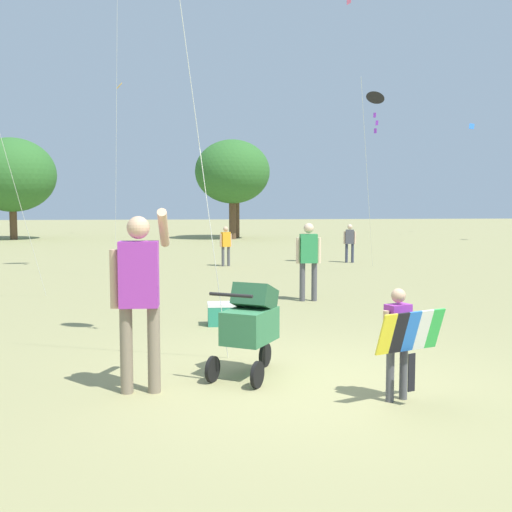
{
  "coord_description": "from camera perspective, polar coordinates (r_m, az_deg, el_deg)",
  "views": [
    {
      "loc": [
        -1.16,
        -6.42,
        1.91
      ],
      "look_at": [
        -0.46,
        0.58,
        1.3
      ],
      "focal_mm": 44.1,
      "sensor_mm": 36.0,
      "label": 1
    }
  ],
  "objects": [
    {
      "name": "stroller",
      "position": [
        6.91,
        -0.49,
        -5.92
      ],
      "size": [
        0.85,
        1.09,
        1.03
      ],
      "color": "black",
      "rests_on": "ground"
    },
    {
      "name": "ground_plane",
      "position": [
        6.8,
        4.43,
        -11.38
      ],
      "size": [
        120.0,
        120.0,
        0.0
      ],
      "primitive_type": "plane",
      "color": "#938E5B"
    },
    {
      "name": "person_kid_running",
      "position": [
        19.8,
        8.49,
        1.44
      ],
      "size": [
        0.38,
        0.22,
        1.2
      ],
      "color": "#33384C",
      "rests_on": "ground"
    },
    {
      "name": "distant_kites_cluster",
      "position": [
        30.98,
        -0.01,
        22.1
      ],
      "size": [
        30.83,
        14.93,
        10.28
      ],
      "color": "yellow"
    },
    {
      "name": "kite_blue_high",
      "position": [
        18.83,
        10.76,
        13.7
      ],
      "size": [
        1.75,
        3.95,
        5.06
      ],
      "color": "black",
      "rests_on": "ground"
    },
    {
      "name": "cooler_box",
      "position": [
        9.77,
        -3.08,
        -5.26
      ],
      "size": [
        0.45,
        0.33,
        0.35
      ],
      "color": "#288466",
      "rests_on": "ground"
    },
    {
      "name": "child_with_butterfly_kite",
      "position": [
        6.17,
        12.91,
        -6.96
      ],
      "size": [
        0.73,
        0.49,
        1.09
      ],
      "color": "#4C4C51",
      "rests_on": "ground"
    },
    {
      "name": "person_sitting_far",
      "position": [
        12.05,
        4.78,
        0.07
      ],
      "size": [
        0.48,
        0.2,
        1.5
      ],
      "color": "#4C4C51",
      "rests_on": "ground"
    },
    {
      "name": "person_back_turned",
      "position": [
        18.52,
        -2.76,
        1.2
      ],
      "size": [
        0.36,
        0.24,
        1.18
      ],
      "color": "#4C4C51",
      "rests_on": "ground"
    },
    {
      "name": "person_adult_flyer",
      "position": [
        6.33,
        -10.55,
        -2.79
      ],
      "size": [
        0.58,
        0.53,
        1.85
      ],
      "color": "#7F705B",
      "rests_on": "ground"
    }
  ]
}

